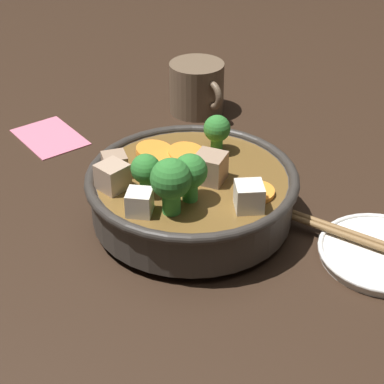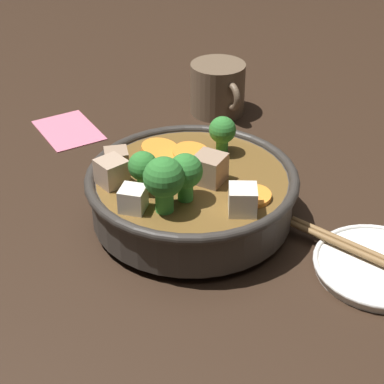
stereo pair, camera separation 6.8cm
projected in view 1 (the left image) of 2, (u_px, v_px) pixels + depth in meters
ground_plane at (192, 220)px, 0.76m from camera, size 3.00×3.00×0.00m
stirfry_bowl at (191, 190)px, 0.74m from camera, size 0.24×0.24×0.12m
side_saucer at (382, 253)px, 0.70m from camera, size 0.14×0.14×0.01m
dark_mug at (197, 88)px, 0.99m from camera, size 0.11×0.08×0.08m
napkin at (50, 137)px, 0.93m from camera, size 0.11×0.08×0.00m
chopsticks_pair at (383, 246)px, 0.70m from camera, size 0.21×0.10×0.01m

